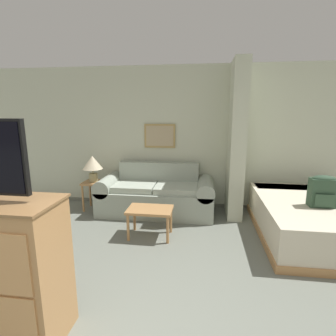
% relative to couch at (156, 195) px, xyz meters
% --- Properties ---
extents(wall_back, '(7.10, 0.16, 2.60)m').
position_rel_couch_xyz_m(wall_back, '(0.28, 0.49, 0.97)').
color(wall_back, beige).
rests_on(wall_back, ground_plane).
extents(wall_partition_pillar, '(0.24, 0.70, 2.60)m').
position_rel_couch_xyz_m(wall_partition_pillar, '(1.36, 0.08, 0.97)').
color(wall_partition_pillar, beige).
rests_on(wall_partition_pillar, ground_plane).
extents(couch, '(2.04, 0.84, 0.87)m').
position_rel_couch_xyz_m(couch, '(0.00, 0.00, 0.00)').
color(couch, '#99A393').
rests_on(couch, ground_plane).
extents(coffee_table, '(0.64, 0.42, 0.43)m').
position_rel_couch_xyz_m(coffee_table, '(0.08, -0.95, 0.04)').
color(coffee_table, '#B27F4C').
rests_on(coffee_table, ground_plane).
extents(side_table, '(0.37, 0.37, 0.53)m').
position_rel_couch_xyz_m(side_table, '(-1.17, -0.00, 0.09)').
color(side_table, '#B27F4C').
rests_on(side_table, ground_plane).
extents(table_lamp, '(0.36, 0.36, 0.48)m').
position_rel_couch_xyz_m(table_lamp, '(-1.17, -0.00, 0.53)').
color(table_lamp, tan).
rests_on(table_lamp, side_table).
extents(bed, '(1.51, 2.03, 0.53)m').
position_rel_couch_xyz_m(bed, '(2.41, -0.63, -0.06)').
color(bed, '#B27F4C').
rests_on(bed, ground_plane).
extents(backpack, '(0.32, 0.19, 0.43)m').
position_rel_couch_xyz_m(backpack, '(2.40, -0.83, 0.42)').
color(backpack, '#2D4733').
rests_on(backpack, bed).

